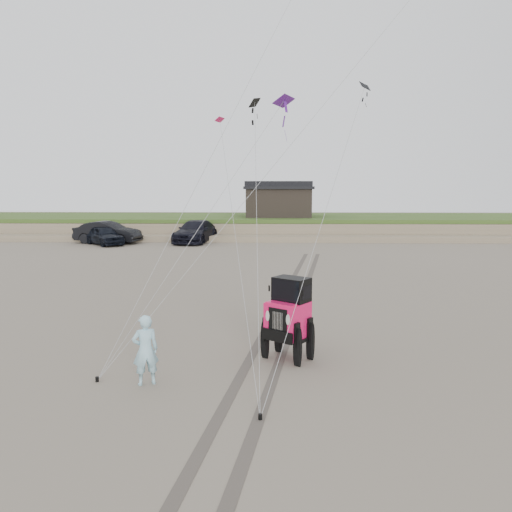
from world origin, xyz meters
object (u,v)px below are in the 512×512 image
Objects in this scene: truck_c at (196,232)px; jeep at (288,327)px; cabin at (278,201)px; man at (145,350)px; truck_b at (108,232)px; truck_a at (104,235)px.

jeep is (6.63, -27.95, -0.03)m from truck_c.
jeep is at bearing -67.70° from truck_c.
truck_c is at bearing -134.09° from cabin.
jeep is 3.77m from man.
truck_b is (-13.90, -7.96, -2.36)m from cabin.
truck_a is at bearing -154.70° from truck_c.
cabin reaches higher than truck_a.
cabin is 16.19m from truck_b.
jeep is at bearing -90.43° from cabin.
truck_b reaches higher than truck_a.
truck_a is 29.55m from man.
man is (10.21, -27.73, 0.07)m from truck_a.
man is (-3.57, -36.87, -2.42)m from cabin.
truck_c is at bearing -72.26° from truck_b.
cabin reaches higher than truck_b.
truck_b is 30.70m from man.
cabin is at bearing -8.32° from truck_a.
man is at bearing -95.54° from cabin.
cabin is 37.12m from man.
jeep is (-0.26, -35.07, -2.37)m from cabin.
truck_c reaches higher than truck_b.
cabin is at bearing -119.33° from man.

